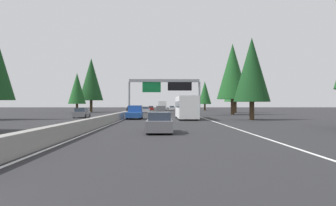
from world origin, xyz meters
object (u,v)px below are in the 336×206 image
at_px(conifer_left_far, 91,79).
at_px(sedan_far_left, 172,108).
at_px(conifer_right_mid, 233,71).
at_px(oncoming_far, 131,109).
at_px(sedan_mid_left, 159,123).
at_px(sedan_near_right, 151,108).
at_px(oncoming_near, 82,113).
at_px(conifer_right_near, 252,70).
at_px(bus_mid_center, 186,106).
at_px(sedan_mid_right, 146,110).
at_px(conifer_right_far, 235,82).
at_px(sign_gantry_overhead, 165,87).
at_px(minivan_distant_b, 161,109).
at_px(conifer_left_mid, 77,88).
at_px(conifer_right_distant, 205,93).
at_px(box_truck_far_right, 162,106).
at_px(pickup_near_center, 135,112).

bearing_deg(conifer_left_far, sedan_far_left, -37.18).
bearing_deg(conifer_right_mid, oncoming_far, 40.87).
distance_m(sedan_mid_left, oncoming_far, 66.95).
distance_m(sedan_near_right, oncoming_near, 64.84).
xyz_separation_m(sedan_near_right, conifer_left_far, (-27.45, 14.71, 7.83)).
bearing_deg(conifer_right_near, bus_mid_center, 69.18).
distance_m(sedan_mid_right, conifer_right_near, 40.73).
bearing_deg(conifer_right_far, bus_mid_center, 156.83).
distance_m(sedan_far_left, conifer_left_far, 36.97).
distance_m(sign_gantry_overhead, bus_mid_center, 13.18).
xyz_separation_m(bus_mid_center, conifer_left_far, (41.13, 21.67, 6.80)).
distance_m(sedan_mid_right, oncoming_far, 10.77).
bearing_deg(conifer_right_mid, sedan_far_left, 11.17).
height_order(minivan_distant_b, sedan_far_left, minivan_distant_b).
distance_m(sedan_far_left, conifer_left_mid, 41.95).
xyz_separation_m(sedan_far_left, conifer_left_far, (-28.79, 21.83, 7.83)).
relative_size(minivan_distant_b, oncoming_far, 1.14).
distance_m(sign_gantry_overhead, sedan_far_left, 57.72).
height_order(sedan_mid_left, sedan_far_left, same).
xyz_separation_m(minivan_distant_b, conifer_right_near, (-28.56, -11.81, 5.55)).
xyz_separation_m(bus_mid_center, conifer_right_mid, (18.33, -10.35, 6.68)).
bearing_deg(sedan_far_left, bus_mid_center, 179.86).
height_order(sedan_far_left, conifer_right_far, conifer_right_far).
bearing_deg(conifer_right_near, conifer_right_distant, -2.16).
bearing_deg(sedan_near_right, bus_mid_center, -174.21).
bearing_deg(conifer_left_far, bus_mid_center, -152.22).
bearing_deg(box_truck_far_right, conifer_left_mid, 137.46).
distance_m(conifer_right_distant, conifer_left_far, 39.46).
relative_size(sedan_mid_left, sedan_far_left, 1.00).
bearing_deg(sedan_mid_left, conifer_left_mid, 19.26).
relative_size(sedan_far_left, conifer_right_mid, 0.32).
height_order(sedan_far_left, conifer_left_far, conifer_left_far).
bearing_deg(sedan_mid_right, conifer_right_distant, -31.51).
xyz_separation_m(minivan_distant_b, pickup_near_center, (-25.39, 3.56, -0.04)).
distance_m(sign_gantry_overhead, conifer_left_far, 34.54).
relative_size(bus_mid_center, conifer_left_far, 0.82).
bearing_deg(conifer_right_near, sedan_mid_right, 22.56).
distance_m(conifer_right_near, conifer_right_distant, 66.60).
xyz_separation_m(bus_mid_center, sedan_mid_right, (34.07, 7.17, -1.03)).
bearing_deg(sedan_near_right, minivan_distant_b, -175.45).
bearing_deg(sedan_near_right, conifer_right_distant, -106.28).
xyz_separation_m(sedan_mid_left, conifer_left_mid, (58.68, 20.51, 5.22)).
relative_size(sedan_mid_left, conifer_left_mid, 0.45).
xyz_separation_m(minivan_distant_b, conifer_right_distant, (37.98, -14.32, 4.87)).
bearing_deg(sedan_near_right, sedan_mid_right, 179.64).
bearing_deg(conifer_left_far, box_truck_far_right, -46.25).
bearing_deg(sedan_mid_right, sedan_far_left, -11.57).
relative_size(pickup_near_center, conifer_left_mid, 0.58).
relative_size(sedan_near_right, conifer_right_far, 0.37).
distance_m(box_truck_far_right, sedan_far_left, 11.57).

